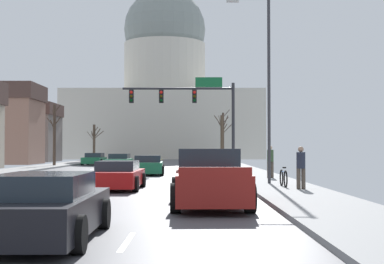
% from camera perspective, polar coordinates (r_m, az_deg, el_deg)
% --- Properties ---
extents(ground, '(20.00, 180.00, 0.20)m').
position_cam_1_polar(ground, '(24.70, -11.10, -5.56)').
color(ground, '#4B4B50').
extents(signal_gantry, '(7.91, 0.41, 6.60)m').
position_cam_1_polar(signal_gantry, '(40.01, -0.01, 2.90)').
color(signal_gantry, '#28282D').
rests_on(signal_gantry, ground).
extents(street_lamp_right, '(2.00, 0.24, 8.57)m').
position_cam_1_polar(street_lamp_right, '(26.16, 7.14, 5.85)').
color(street_lamp_right, '#333338').
rests_on(street_lamp_right, ground).
extents(capitol_building, '(32.36, 19.11, 31.54)m').
position_cam_1_polar(capitol_building, '(97.75, -2.84, 3.83)').
color(capitol_building, beige).
rests_on(capitol_building, ground).
extents(sedan_near_00, '(2.18, 4.61, 1.27)m').
position_cam_1_polar(sedan_near_00, '(36.88, -4.50, -3.38)').
color(sedan_near_00, '#1E7247').
rests_on(sedan_near_00, ground).
extents(sedan_near_01, '(2.04, 4.57, 1.30)m').
position_cam_1_polar(sedan_near_01, '(30.53, 0.91, -3.74)').
color(sedan_near_01, navy).
rests_on(sedan_near_01, ground).
extents(sedan_near_02, '(2.03, 4.66, 1.20)m').
position_cam_1_polar(sedan_near_02, '(23.93, -7.49, -4.37)').
color(sedan_near_02, '#B71414').
rests_on(sedan_near_02, ground).
extents(pickup_truck_near_03, '(2.35, 5.56, 1.71)m').
position_cam_1_polar(pickup_truck_near_03, '(16.92, 1.65, -4.90)').
color(pickup_truck_near_03, maroon).
rests_on(pickup_truck_near_03, ground).
extents(sedan_near_04, '(2.00, 4.68, 1.26)m').
position_cam_1_polar(sedan_near_04, '(11.03, -14.55, -7.43)').
color(sedan_near_04, black).
rests_on(sedan_near_04, ground).
extents(sedan_oncoming_00, '(2.14, 4.63, 1.25)m').
position_cam_1_polar(sedan_oncoming_00, '(49.52, -7.40, -2.94)').
color(sedan_oncoming_00, '#1E7247').
rests_on(sedan_oncoming_00, ground).
extents(sedan_oncoming_01, '(2.16, 4.52, 1.24)m').
position_cam_1_polar(sedan_oncoming_01, '(59.63, -9.86, -2.71)').
color(sedan_oncoming_01, '#1E7247').
rests_on(sedan_oncoming_01, ground).
extents(flank_building_03, '(9.05, 7.95, 7.55)m').
position_cam_1_polar(flank_building_03, '(77.28, -16.74, -0.02)').
color(flank_building_03, slate).
rests_on(flank_building_03, ground).
extents(bare_tree_00, '(1.56, 1.26, 5.32)m').
position_cam_1_polar(bare_tree_00, '(63.59, 2.93, -0.60)').
color(bare_tree_00, '#4C3D2D').
rests_on(bare_tree_00, ground).
extents(bare_tree_01, '(2.35, 2.03, 4.68)m').
position_cam_1_polar(bare_tree_01, '(74.93, -9.87, -0.92)').
color(bare_tree_01, brown).
rests_on(bare_tree_01, ground).
extents(bare_tree_02, '(2.01, 1.82, 7.00)m').
position_cam_1_polar(bare_tree_02, '(78.27, 3.08, -0.25)').
color(bare_tree_02, '#423328').
rests_on(bare_tree_02, ground).
extents(bare_tree_03, '(1.43, 1.44, 5.72)m').
position_cam_1_polar(bare_tree_03, '(54.62, -13.72, -0.13)').
color(bare_tree_03, '#423328').
rests_on(bare_tree_03, ground).
extents(pedestrian_00, '(0.35, 0.34, 1.65)m').
position_cam_1_polar(pedestrian_00, '(22.38, 10.79, -3.32)').
color(pedestrian_00, '#4C4238').
rests_on(pedestrian_00, ground).
extents(pedestrian_01, '(0.35, 0.34, 1.72)m').
position_cam_1_polar(pedestrian_01, '(30.55, 7.79, -2.80)').
color(pedestrian_01, '#4C4238').
rests_on(pedestrian_01, ground).
extents(bicycle_parked, '(0.12, 1.77, 0.85)m').
position_cam_1_polar(bicycle_parked, '(23.83, 9.09, -4.59)').
color(bicycle_parked, black).
rests_on(bicycle_parked, ground).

